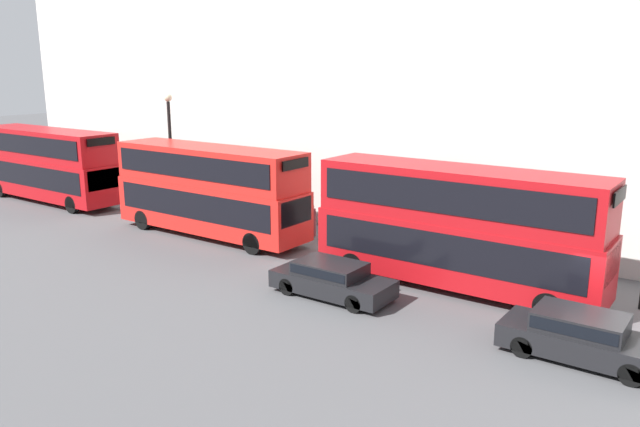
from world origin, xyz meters
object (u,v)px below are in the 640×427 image
(car_dark_sedan, at_px, (581,335))
(bus_second_in_queue, at_px, (210,187))
(pedestrian, at_px, (312,221))
(bus_leading, at_px, (457,223))
(bus_third_in_queue, at_px, (48,162))
(car_hatchback, at_px, (332,278))

(car_dark_sedan, bearing_deg, bus_second_in_queue, 79.36)
(car_dark_sedan, bearing_deg, pedestrian, 65.80)
(bus_leading, relative_size, pedestrian, 6.90)
(bus_third_in_queue, relative_size, car_hatchback, 2.43)
(car_dark_sedan, height_order, pedestrian, pedestrian)
(bus_third_in_queue, relative_size, pedestrian, 7.00)
(bus_second_in_queue, xyz_separation_m, car_dark_sedan, (-3.40, -18.10, -1.69))
(bus_second_in_queue, xyz_separation_m, bus_third_in_queue, (0.00, 13.74, 0.01))
(bus_third_in_queue, bearing_deg, bus_leading, -90.00)
(bus_leading, xyz_separation_m, bus_second_in_queue, (-0.00, 12.79, -0.09))
(bus_leading, distance_m, bus_third_in_queue, 26.53)
(bus_leading, xyz_separation_m, pedestrian, (2.93, 8.77, -1.81))
(bus_second_in_queue, distance_m, car_dark_sedan, 18.50)
(bus_leading, relative_size, bus_second_in_queue, 1.01)
(bus_third_in_queue, bearing_deg, car_hatchback, -98.32)
(bus_leading, distance_m, pedestrian, 9.42)
(bus_leading, distance_m, car_hatchback, 5.07)
(car_dark_sedan, xyz_separation_m, car_hatchback, (-0.00, 8.60, -0.05))
(car_dark_sedan, relative_size, pedestrian, 2.86)
(car_dark_sedan, relative_size, car_hatchback, 0.99)
(bus_third_in_queue, height_order, car_hatchback, bus_third_in_queue)
(bus_leading, xyz_separation_m, car_hatchback, (-3.40, 3.28, -1.83))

